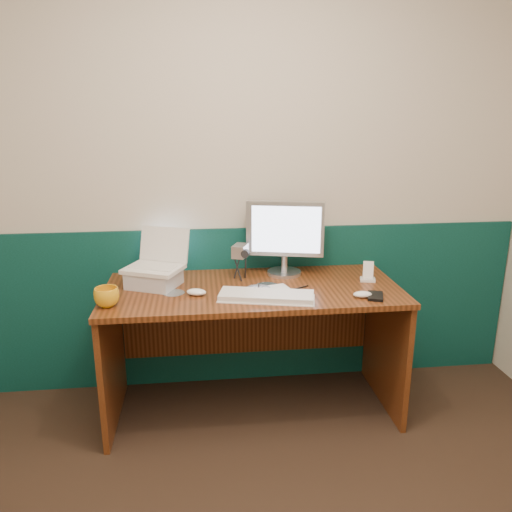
{
  "coord_description": "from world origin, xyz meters",
  "views": [
    {
      "loc": [
        -0.23,
        -1.17,
        1.66
      ],
      "look_at": [
        0.04,
        1.23,
        0.97
      ],
      "focal_mm": 35.0,
      "sensor_mm": 36.0,
      "label": 1
    }
  ],
  "objects": [
    {
      "name": "back_wall",
      "position": [
        0.0,
        1.75,
        1.25
      ],
      "size": [
        3.5,
        0.04,
        2.5
      ],
      "primitive_type": "cube",
      "color": "beige",
      "rests_on": "ground"
    },
    {
      "name": "pen",
      "position": [
        0.29,
        1.33,
        0.75
      ],
      "size": [
        0.12,
        0.07,
        0.01
      ],
      "primitive_type": "cylinder",
      "rotation": [
        0.0,
        1.57,
        0.53
      ],
      "color": "black",
      "rests_on": "desk"
    },
    {
      "name": "pda",
      "position": [
        0.65,
        1.15,
        0.76
      ],
      "size": [
        0.11,
        0.15,
        0.02
      ],
      "primitive_type": "cube",
      "rotation": [
        0.0,
        0.0,
        -0.34
      ],
      "color": "black",
      "rests_on": "desk"
    },
    {
      "name": "dock",
      "position": [
        0.7,
        1.41,
        0.76
      ],
      "size": [
        0.1,
        0.08,
        0.02
      ],
      "primitive_type": "cube",
      "rotation": [
        0.0,
        0.0,
        -0.27
      ],
      "color": "silver",
      "rests_on": "desk"
    },
    {
      "name": "monitor",
      "position": [
        0.25,
        1.59,
        0.97
      ],
      "size": [
        0.46,
        0.23,
        0.45
      ],
      "primitive_type": null,
      "rotation": [
        0.0,
        0.0,
        -0.23
      ],
      "color": "silver",
      "rests_on": "desk"
    },
    {
      "name": "laptop",
      "position": [
        -0.49,
        1.46,
        0.96
      ],
      "size": [
        0.36,
        0.32,
        0.24
      ],
      "primitive_type": null,
      "rotation": [
        0.0,
        0.0,
        -0.42
      ],
      "color": "white",
      "rests_on": "laptop_riser"
    },
    {
      "name": "keyboard",
      "position": [
        0.09,
        1.19,
        0.76
      ],
      "size": [
        0.5,
        0.27,
        0.03
      ],
      "primitive_type": "cube",
      "rotation": [
        0.0,
        0.0,
        -0.23
      ],
      "color": "white",
      "rests_on": "desk"
    },
    {
      "name": "camcorder",
      "position": [
        -0.01,
        1.53,
        0.86
      ],
      "size": [
        0.14,
        0.17,
        0.21
      ],
      "primitive_type": null,
      "rotation": [
        0.0,
        0.0,
        -0.38
      ],
      "color": "#B4B3B8",
      "rests_on": "desk"
    },
    {
      "name": "mug",
      "position": [
        -0.7,
        1.19,
        0.8
      ],
      "size": [
        0.12,
        0.12,
        0.1
      ],
      "primitive_type": "imported",
      "rotation": [
        0.0,
        0.0,
        0.02
      ],
      "color": "gold",
      "rests_on": "desk"
    },
    {
      "name": "laptop_riser",
      "position": [
        -0.49,
        1.46,
        0.79
      ],
      "size": [
        0.32,
        0.3,
        0.09
      ],
      "primitive_type": "cube",
      "rotation": [
        0.0,
        0.0,
        -0.42
      ],
      "color": "silver",
      "rests_on": "desk"
    },
    {
      "name": "cd_loose_a",
      "position": [
        -0.38,
        1.34,
        0.75
      ],
      "size": [
        0.12,
        0.12,
        0.0
      ],
      "primitive_type": "cylinder",
      "color": "#ACB6BD",
      "rests_on": "desk"
    },
    {
      "name": "cd_spindle",
      "position": [
        0.06,
        1.28,
        0.76
      ],
      "size": [
        0.13,
        0.13,
        0.03
      ],
      "primitive_type": "cylinder",
      "color": "silver",
      "rests_on": "desk"
    },
    {
      "name": "papers",
      "position": [
        0.15,
        1.34,
        0.75
      ],
      "size": [
        0.18,
        0.15,
        0.0
      ],
      "primitive_type": "cube",
      "rotation": [
        0.0,
        0.0,
        0.28
      ],
      "color": "silver",
      "rests_on": "desk"
    },
    {
      "name": "mouse_left",
      "position": [
        -0.26,
        1.29,
        0.77
      ],
      "size": [
        0.12,
        0.09,
        0.03
      ],
      "primitive_type": "ellipsoid",
      "rotation": [
        0.0,
        0.0,
        -0.32
      ],
      "color": "white",
      "rests_on": "desk"
    },
    {
      "name": "mouse_right",
      "position": [
        0.59,
        1.16,
        0.77
      ],
      "size": [
        0.1,
        0.06,
        0.03
      ],
      "primitive_type": "ellipsoid",
      "rotation": [
        0.0,
        0.0,
        -0.05
      ],
      "color": "white",
      "rests_on": "desk"
    },
    {
      "name": "desk",
      "position": [
        0.04,
        1.38,
        0.38
      ],
      "size": [
        1.6,
        0.7,
        0.75
      ],
      "primitive_type": "cube",
      "color": "#3D1D0B",
      "rests_on": "ground"
    },
    {
      "name": "cd_loose_b",
      "position": [
        0.12,
        1.39,
        0.75
      ],
      "size": [
        0.13,
        0.13,
        0.0
      ],
      "primitive_type": "cylinder",
      "color": "silver",
      "rests_on": "desk"
    },
    {
      "name": "music_player",
      "position": [
        0.7,
        1.41,
        0.82
      ],
      "size": [
        0.06,
        0.04,
        0.1
      ],
      "primitive_type": "cube",
      "rotation": [
        -0.17,
        0.0,
        -0.27
      ],
      "color": "white",
      "rests_on": "dock"
    },
    {
      "name": "wainscot",
      "position": [
        0.0,
        1.74,
        0.5
      ],
      "size": [
        3.48,
        0.02,
        1.0
      ],
      "primitive_type": "cube",
      "color": "#073028",
      "rests_on": "ground"
    }
  ]
}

